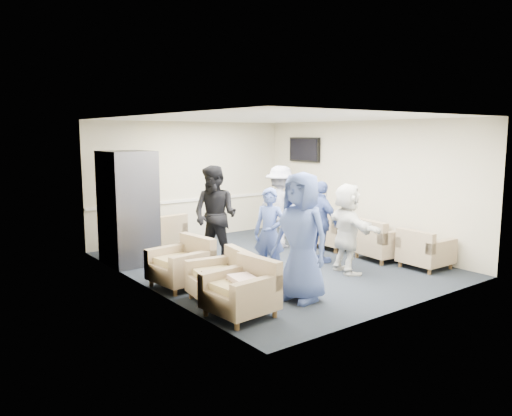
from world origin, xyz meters
TOP-DOWN VIEW (x-y plane):
  - floor at (0.00, 0.00)m, footprint 6.00×6.00m
  - ceiling at (0.00, 0.00)m, footprint 6.00×6.00m
  - back_wall at (0.00, 3.00)m, footprint 5.00×0.02m
  - front_wall at (0.00, -3.00)m, footprint 5.00×0.02m
  - left_wall at (-2.50, 0.00)m, footprint 0.02×6.00m
  - right_wall at (2.50, 0.00)m, footprint 0.02×6.00m
  - chair_rail at (0.00, 2.98)m, footprint 4.98×0.04m
  - tv at (2.44, 1.80)m, footprint 0.10×1.00m
  - armchair_left_near at (-2.01, -1.87)m, footprint 0.87×0.87m
  - armchair_left_mid at (-1.89, -1.19)m, footprint 0.90×0.90m
  - armchair_left_far at (-2.00, -0.21)m, footprint 0.91×0.91m
  - armchair_right_near at (1.99, -1.90)m, footprint 0.79×0.79m
  - armchair_right_midnear at (1.87, -1.01)m, footprint 0.95×0.95m
  - armchair_right_midfar at (1.87, 0.24)m, footprint 0.89×0.89m
  - armchair_right_far at (1.88, 0.76)m, footprint 0.83×0.83m
  - armchair_corner at (-1.27, 2.07)m, footprint 0.97×0.97m
  - vending_machine at (-2.09, 1.69)m, footprint 0.85×1.00m
  - backpack at (-1.58, -0.42)m, footprint 0.27×0.20m
  - pillow at (-2.02, -1.87)m, footprint 0.37×0.45m
  - person_front_left at (-0.96, -1.85)m, footprint 0.77×1.02m
  - person_mid_left at (-0.63, -0.70)m, footprint 0.59×0.67m
  - person_back_left at (-0.88, 0.60)m, footprint 1.03×1.12m
  - person_back_right at (1.02, 0.99)m, footprint 1.01×1.29m
  - person_mid_right at (0.81, -0.44)m, footprint 0.43×0.93m
  - person_front_right at (0.67, -1.25)m, footprint 0.85×1.54m

SIDE VIEW (x-z plane):
  - floor at x=0.00m, z-range 0.00..0.00m
  - backpack at x=-1.58m, z-range 0.01..0.45m
  - armchair_right_far at x=1.88m, z-range 0.00..0.61m
  - armchair_right_near at x=1.99m, z-range 0.00..0.62m
  - armchair_left_mid at x=-1.89m, z-range 0.00..0.63m
  - armchair_left_near at x=-2.01m, z-range 0.00..0.64m
  - armchair_left_far at x=-2.00m, z-range 0.00..0.66m
  - armchair_right_midnear at x=1.87m, z-range 0.00..0.68m
  - armchair_corner at x=-1.27m, z-range 0.00..0.68m
  - armchair_right_midfar at x=1.87m, z-range 0.00..0.71m
  - pillow at x=-2.02m, z-range 0.43..0.54m
  - person_mid_left at x=-0.63m, z-range 0.00..1.54m
  - person_mid_right at x=0.81m, z-range 0.00..1.55m
  - person_front_right at x=0.67m, z-range 0.00..1.58m
  - person_back_right at x=1.02m, z-range 0.00..1.75m
  - chair_rail at x=0.00m, z-range 0.87..0.93m
  - person_back_left at x=-0.88m, z-range 0.00..1.85m
  - person_front_left at x=-0.96m, z-range 0.00..1.88m
  - vending_machine at x=-2.09m, z-range 0.00..2.11m
  - back_wall at x=0.00m, z-range 0.00..2.70m
  - front_wall at x=0.00m, z-range 0.00..2.70m
  - left_wall at x=-2.50m, z-range 0.00..2.70m
  - right_wall at x=2.50m, z-range 0.00..2.70m
  - tv at x=2.44m, z-range 1.76..2.34m
  - ceiling at x=0.00m, z-range 2.70..2.70m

